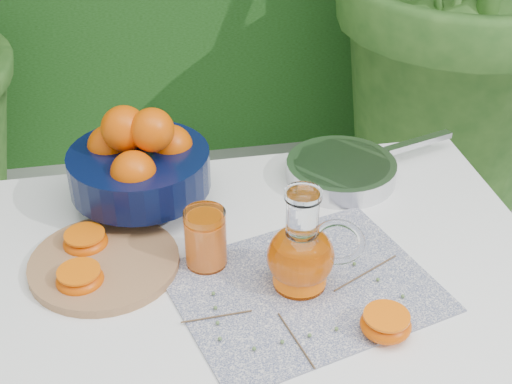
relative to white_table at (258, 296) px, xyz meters
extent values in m
cube|color=white|center=(0.00, 0.00, 0.06)|extent=(1.00, 0.70, 0.04)
cylinder|color=white|center=(-0.45, 0.30, -0.31)|extent=(0.04, 0.04, 0.71)
cylinder|color=white|center=(0.45, 0.30, -0.31)|extent=(0.04, 0.04, 0.71)
cube|color=#0C1947|center=(0.06, -0.09, 0.08)|extent=(0.48, 0.42, 0.00)
cylinder|color=#9F6947|center=(-0.26, 0.03, 0.09)|extent=(0.32, 0.32, 0.02)
cylinder|color=black|center=(-0.19, 0.21, 0.10)|extent=(0.11, 0.11, 0.04)
cylinder|color=black|center=(-0.19, 0.21, 0.16)|extent=(0.31, 0.31, 0.07)
sphere|color=#D15802|center=(-0.24, 0.25, 0.19)|extent=(0.10, 0.10, 0.08)
sphere|color=#D15802|center=(-0.12, 0.23, 0.19)|extent=(0.10, 0.10, 0.08)
sphere|color=#D15802|center=(-0.20, 0.15, 0.19)|extent=(0.10, 0.10, 0.08)
sphere|color=#D15802|center=(-0.17, 0.28, 0.19)|extent=(0.10, 0.10, 0.08)
sphere|color=#D15802|center=(-0.21, 0.22, 0.25)|extent=(0.10, 0.10, 0.08)
sphere|color=#D15802|center=(-0.16, 0.19, 0.25)|extent=(0.09, 0.09, 0.08)
cylinder|color=white|center=(0.06, -0.07, 0.09)|extent=(0.11, 0.11, 0.01)
ellipsoid|color=white|center=(0.06, -0.07, 0.14)|extent=(0.14, 0.14, 0.10)
cylinder|color=white|center=(0.06, -0.07, 0.22)|extent=(0.06, 0.06, 0.07)
cylinder|color=white|center=(0.06, -0.07, 0.26)|extent=(0.07, 0.07, 0.01)
torus|color=white|center=(0.11, -0.09, 0.18)|extent=(0.09, 0.04, 0.09)
cylinder|color=#D05104|center=(0.06, -0.07, 0.13)|extent=(0.11, 0.11, 0.08)
cylinder|color=white|center=(-0.09, 0.01, 0.14)|extent=(0.08, 0.08, 0.10)
cylinder|color=orange|center=(-0.09, 0.01, 0.13)|extent=(0.07, 0.07, 0.08)
cylinder|color=orange|center=(-0.09, 0.01, 0.17)|extent=(0.06, 0.06, 0.00)
cylinder|color=silver|center=(0.21, 0.23, 0.10)|extent=(0.28, 0.28, 0.04)
cylinder|color=silver|center=(0.21, 0.23, 0.12)|extent=(0.24, 0.24, 0.01)
cube|color=silver|center=(0.40, 0.28, 0.12)|extent=(0.16, 0.07, 0.01)
ellipsoid|color=#D15802|center=(-0.30, -0.02, 0.10)|extent=(0.10, 0.10, 0.04)
cylinder|color=orange|center=(-0.30, -0.02, 0.12)|extent=(0.09, 0.09, 0.00)
ellipsoid|color=#D15802|center=(-0.29, 0.08, 0.10)|extent=(0.10, 0.10, 0.04)
cylinder|color=orange|center=(-0.29, 0.08, 0.12)|extent=(0.09, 0.09, 0.00)
ellipsoid|color=#D15802|center=(0.16, -0.21, 0.10)|extent=(0.10, 0.10, 0.04)
cylinder|color=orange|center=(0.16, -0.21, 0.12)|extent=(0.09, 0.09, 0.00)
cylinder|color=#503A24|center=(0.02, -0.20, 0.09)|extent=(0.03, 0.12, 0.00)
sphere|color=#4F6D39|center=(-0.05, -0.21, 0.09)|extent=(0.01, 0.01, 0.01)
sphere|color=#4F6D39|center=(0.00, -0.20, 0.09)|extent=(0.01, 0.01, 0.01)
sphere|color=#4F6D39|center=(0.04, -0.20, 0.09)|extent=(0.01, 0.01, 0.01)
sphere|color=#4F6D39|center=(0.08, -0.19, 0.09)|extent=(0.01, 0.01, 0.01)
cylinder|color=#503A24|center=(0.17, -0.07, 0.09)|extent=(0.13, 0.07, 0.00)
sphere|color=#4F6D39|center=(0.13, 0.00, 0.09)|extent=(0.01, 0.01, 0.01)
sphere|color=#4F6D39|center=(0.16, -0.05, 0.09)|extent=(0.01, 0.01, 0.01)
sphere|color=#4F6D39|center=(0.18, -0.09, 0.09)|extent=(0.01, 0.01, 0.01)
sphere|color=#4F6D39|center=(0.21, -0.14, 0.09)|extent=(0.01, 0.01, 0.01)
cylinder|color=#503A24|center=(-0.09, -0.13, 0.09)|extent=(0.11, 0.01, 0.00)
sphere|color=#4F6D39|center=(-0.09, -0.18, 0.09)|extent=(0.01, 0.01, 0.01)
sphere|color=#4F6D39|center=(-0.09, -0.15, 0.09)|extent=(0.01, 0.01, 0.01)
sphere|color=#4F6D39|center=(-0.09, -0.11, 0.09)|extent=(0.01, 0.01, 0.01)
sphere|color=#4F6D39|center=(-0.09, -0.08, 0.09)|extent=(0.01, 0.01, 0.01)
camera|label=1|loc=(-0.18, -0.94, 0.86)|focal=50.00mm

